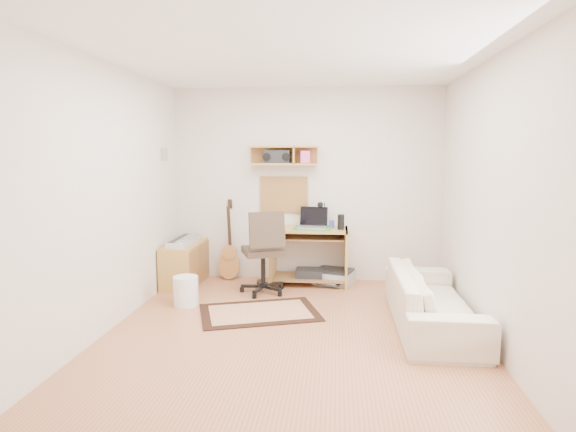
# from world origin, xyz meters

# --- Properties ---
(floor) EXTENTS (3.60, 4.00, 0.01)m
(floor) POSITION_xyz_m (0.00, 0.00, -0.01)
(floor) COLOR #B6734C
(floor) RESTS_ON ground
(ceiling) EXTENTS (3.60, 4.00, 0.01)m
(ceiling) POSITION_xyz_m (0.00, 0.00, 2.60)
(ceiling) COLOR white
(ceiling) RESTS_ON ground
(back_wall) EXTENTS (3.60, 0.01, 2.60)m
(back_wall) POSITION_xyz_m (0.00, 2.00, 1.30)
(back_wall) COLOR beige
(back_wall) RESTS_ON ground
(left_wall) EXTENTS (0.01, 4.00, 2.60)m
(left_wall) POSITION_xyz_m (-1.80, 0.00, 1.30)
(left_wall) COLOR beige
(left_wall) RESTS_ON ground
(right_wall) EXTENTS (0.01, 4.00, 2.60)m
(right_wall) POSITION_xyz_m (1.80, 0.00, 1.30)
(right_wall) COLOR beige
(right_wall) RESTS_ON ground
(wall_shelf) EXTENTS (0.90, 0.25, 0.26)m
(wall_shelf) POSITION_xyz_m (-0.30, 1.88, 1.70)
(wall_shelf) COLOR #BB8C42
(wall_shelf) RESTS_ON back_wall
(cork_board) EXTENTS (0.64, 0.03, 0.49)m
(cork_board) POSITION_xyz_m (-0.30, 1.98, 1.17)
(cork_board) COLOR tan
(cork_board) RESTS_ON back_wall
(wall_photo) EXTENTS (0.02, 0.20, 0.15)m
(wall_photo) POSITION_xyz_m (-1.79, 1.50, 1.72)
(wall_photo) COLOR #4C8CBF
(wall_photo) RESTS_ON left_wall
(desk) EXTENTS (1.00, 0.55, 0.75)m
(desk) POSITION_xyz_m (0.06, 1.73, 0.38)
(desk) COLOR #BB8C42
(desk) RESTS_ON floor
(laptop) EXTENTS (0.40, 0.40, 0.28)m
(laptop) POSITION_xyz_m (0.10, 1.71, 0.89)
(laptop) COLOR silver
(laptop) RESTS_ON desk
(speaker) EXTENTS (0.09, 0.09, 0.20)m
(speaker) POSITION_xyz_m (0.47, 1.68, 0.85)
(speaker) COLOR black
(speaker) RESTS_ON desk
(desk_lamp) EXTENTS (0.11, 0.11, 0.34)m
(desk_lamp) POSITION_xyz_m (0.26, 1.87, 0.92)
(desk_lamp) COLOR black
(desk_lamp) RESTS_ON desk
(pencil_cup) EXTENTS (0.07, 0.07, 0.09)m
(pencil_cup) POSITION_xyz_m (0.36, 1.83, 0.80)
(pencil_cup) COLOR #3646A3
(pencil_cup) RESTS_ON desk
(boombox) EXTENTS (0.34, 0.16, 0.18)m
(boombox) POSITION_xyz_m (-0.38, 1.87, 1.68)
(boombox) COLOR black
(boombox) RESTS_ON wall_shelf
(rug) EXTENTS (1.46, 1.19, 0.02)m
(rug) POSITION_xyz_m (-0.41, 0.50, 0.01)
(rug) COLOR beige
(rug) RESTS_ON floor
(task_chair) EXTENTS (0.70, 0.70, 1.05)m
(task_chair) POSITION_xyz_m (-0.48, 1.27, 0.53)
(task_chair) COLOR #352A1F
(task_chair) RESTS_ON floor
(cabinet) EXTENTS (0.40, 0.90, 0.55)m
(cabinet) POSITION_xyz_m (-1.58, 1.55, 0.28)
(cabinet) COLOR #BB8C42
(cabinet) RESTS_ON floor
(music_keyboard) EXTENTS (0.24, 0.77, 0.07)m
(music_keyboard) POSITION_xyz_m (-1.58, 1.55, 0.58)
(music_keyboard) COLOR #B2B5BA
(music_keyboard) RESTS_ON cabinet
(guitar) EXTENTS (0.30, 0.19, 1.11)m
(guitar) POSITION_xyz_m (-1.05, 1.86, 0.55)
(guitar) COLOR #B57537
(guitar) RESTS_ON floor
(waste_basket) EXTENTS (0.34, 0.34, 0.34)m
(waste_basket) POSITION_xyz_m (-1.29, 0.68, 0.17)
(waste_basket) COLOR white
(waste_basket) RESTS_ON floor
(printer) EXTENTS (0.58, 0.51, 0.18)m
(printer) POSITION_xyz_m (0.40, 1.78, 0.09)
(printer) COLOR #A5A8AA
(printer) RESTS_ON floor
(sofa) EXTENTS (0.55, 1.88, 0.74)m
(sofa) POSITION_xyz_m (1.38, 0.30, 0.37)
(sofa) COLOR beige
(sofa) RESTS_ON floor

